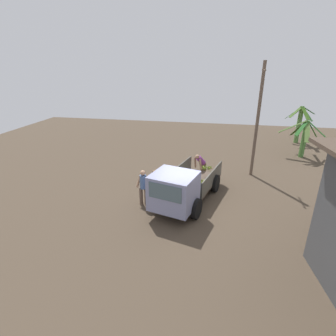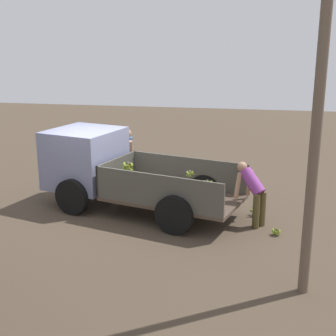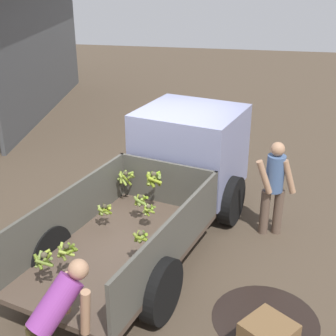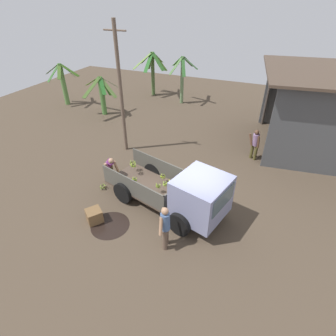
# 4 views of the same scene
# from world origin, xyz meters

# --- Properties ---
(ground) EXTENTS (36.00, 36.00, 0.00)m
(ground) POSITION_xyz_m (0.00, 0.00, 0.00)
(ground) COLOR #4B3D2F
(mud_patch_0) EXTENTS (1.37, 1.37, 0.01)m
(mud_patch_0) POSITION_xyz_m (-2.35, -1.89, 0.00)
(mud_patch_0) COLOR black
(mud_patch_0) RESTS_ON ground
(cargo_truck) EXTENTS (5.08, 2.92, 1.87)m
(cargo_truck) POSITION_xyz_m (-0.00, -0.35, 0.99)
(cargo_truck) COLOR brown
(cargo_truck) RESTS_ON ground
(utility_pole) EXTENTS (1.08, 0.17, 6.03)m
(utility_pole) POSITION_xyz_m (-4.59, 3.10, 3.09)
(utility_pole) COLOR brown
(utility_pole) RESTS_ON ground
(banana_palm_1) EXTENTS (2.71, 2.86, 2.48)m
(banana_palm_1) POSITION_xyz_m (-8.39, 6.71, 1.34)
(banana_palm_1) COLOR #4F833C
(banana_palm_1) RESTS_ON ground
(banana_palm_3) EXTENTS (2.58, 2.18, 2.86)m
(banana_palm_3) POSITION_xyz_m (-11.99, 7.27, 1.52)
(banana_palm_3) COLOR #588541
(banana_palm_3) RESTS_ON ground
(person_foreground_visitor) EXTENTS (0.41, 0.69, 1.63)m
(person_foreground_visitor) POSITION_xyz_m (-0.21, -1.96, 0.90)
(person_foreground_visitor) COLOR brown
(person_foreground_visitor) RESTS_ON ground
(person_worker_loading) EXTENTS (0.77, 0.72, 1.39)m
(person_worker_loading) POSITION_xyz_m (-3.69, 0.30, 0.81)
(person_worker_loading) COLOR #4E4323
(person_worker_loading) RESTS_ON ground
(person_bystander_near_shed) EXTENTS (0.61, 0.45, 1.58)m
(person_bystander_near_shed) POSITION_xyz_m (1.66, 4.63, 0.88)
(person_bystander_near_shed) COLOR #4F4823
(person_bystander_near_shed) RESTS_ON ground
(banana_bunch_on_ground_0) EXTENTS (0.19, 0.19, 0.16)m
(banana_bunch_on_ground_0) POSITION_xyz_m (-4.22, 0.84, 0.09)
(banana_bunch_on_ground_0) COLOR brown
(banana_bunch_on_ground_0) RESTS_ON ground
(banana_bunch_on_ground_1) EXTENTS (0.28, 0.28, 0.22)m
(banana_bunch_on_ground_1) POSITION_xyz_m (-3.79, -0.23, 0.13)
(banana_bunch_on_ground_1) COLOR #453E2D
(banana_bunch_on_ground_1) RESTS_ON ground
(wooden_crate_0) EXTENTS (0.72, 0.72, 0.48)m
(wooden_crate_0) POSITION_xyz_m (-2.98, -1.90, 0.24)
(wooden_crate_0) COLOR brown
(wooden_crate_0) RESTS_ON ground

